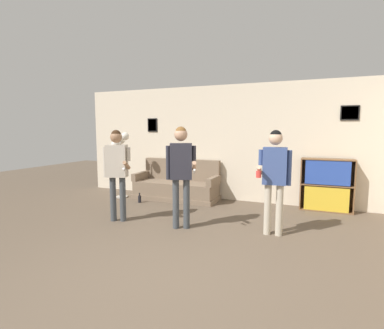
{
  "coord_description": "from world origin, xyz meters",
  "views": [
    {
      "loc": [
        1.58,
        -2.69,
        1.67
      ],
      "look_at": [
        -0.41,
        2.06,
        1.06
      ],
      "focal_mm": 28.0,
      "sensor_mm": 36.0,
      "label": 1
    }
  ],
  "objects_px": {
    "couch": "(177,186)",
    "bookshelf": "(327,185)",
    "bottle_on_floor": "(140,199)",
    "person_player_foreground_center": "(181,166)",
    "floor_lamp": "(121,147)",
    "person_watcher_holding_cup": "(275,171)",
    "person_player_foreground_left": "(117,166)"
  },
  "relations": [
    {
      "from": "couch",
      "to": "bookshelf",
      "type": "xyz_separation_m",
      "value": [
        3.31,
        0.19,
        0.24
      ]
    },
    {
      "from": "couch",
      "to": "bottle_on_floor",
      "type": "xyz_separation_m",
      "value": [
        -0.61,
        -0.7,
        -0.21
      ]
    },
    {
      "from": "bottle_on_floor",
      "to": "person_player_foreground_center",
      "type": "bearing_deg",
      "value": -37.61
    },
    {
      "from": "couch",
      "to": "floor_lamp",
      "type": "relative_size",
      "value": 1.27
    },
    {
      "from": "floor_lamp",
      "to": "person_watcher_holding_cup",
      "type": "xyz_separation_m",
      "value": [
        3.81,
        -1.28,
        -0.23
      ]
    },
    {
      "from": "person_player_foreground_center",
      "to": "bottle_on_floor",
      "type": "relative_size",
      "value": 7.58
    },
    {
      "from": "couch",
      "to": "floor_lamp",
      "type": "distance_m",
      "value": 1.67
    },
    {
      "from": "bottle_on_floor",
      "to": "couch",
      "type": "bearing_deg",
      "value": 48.84
    },
    {
      "from": "person_player_foreground_left",
      "to": "person_player_foreground_center",
      "type": "relative_size",
      "value": 0.97
    },
    {
      "from": "person_watcher_holding_cup",
      "to": "floor_lamp",
      "type": "bearing_deg",
      "value": 161.38
    },
    {
      "from": "couch",
      "to": "bookshelf",
      "type": "height_order",
      "value": "bookshelf"
    },
    {
      "from": "person_player_foreground_center",
      "to": "couch",
      "type": "bearing_deg",
      "value": 117.51
    },
    {
      "from": "person_player_foreground_center",
      "to": "bottle_on_floor",
      "type": "height_order",
      "value": "person_player_foreground_center"
    },
    {
      "from": "person_player_foreground_left",
      "to": "person_watcher_holding_cup",
      "type": "xyz_separation_m",
      "value": [
        2.72,
        0.34,
        0.0
      ]
    },
    {
      "from": "bottle_on_floor",
      "to": "floor_lamp",
      "type": "bearing_deg",
      "value": 157.47
    },
    {
      "from": "person_player_foreground_left",
      "to": "person_player_foreground_center",
      "type": "distance_m",
      "value": 1.24
    },
    {
      "from": "bookshelf",
      "to": "floor_lamp",
      "type": "distance_m",
      "value": 4.71
    },
    {
      "from": "bookshelf",
      "to": "bottle_on_floor",
      "type": "bearing_deg",
      "value": -167.18
    },
    {
      "from": "bookshelf",
      "to": "person_player_foreground_center",
      "type": "height_order",
      "value": "person_player_foreground_center"
    },
    {
      "from": "bottle_on_floor",
      "to": "person_watcher_holding_cup",
      "type": "bearing_deg",
      "value": -17.72
    },
    {
      "from": "bookshelf",
      "to": "floor_lamp",
      "type": "xyz_separation_m",
      "value": [
        -4.62,
        -0.6,
        0.71
      ]
    },
    {
      "from": "couch",
      "to": "bookshelf",
      "type": "relative_size",
      "value": 1.89
    },
    {
      "from": "person_player_foreground_center",
      "to": "floor_lamp",
      "type": "bearing_deg",
      "value": 146.41
    },
    {
      "from": "floor_lamp",
      "to": "person_watcher_holding_cup",
      "type": "relative_size",
      "value": 0.97
    },
    {
      "from": "couch",
      "to": "bottle_on_floor",
      "type": "bearing_deg",
      "value": -131.16
    },
    {
      "from": "couch",
      "to": "person_player_foreground_left",
      "type": "relative_size",
      "value": 1.23
    },
    {
      "from": "bookshelf",
      "to": "couch",
      "type": "bearing_deg",
      "value": -176.71
    },
    {
      "from": "person_watcher_holding_cup",
      "to": "bottle_on_floor",
      "type": "bearing_deg",
      "value": 162.28
    },
    {
      "from": "bookshelf",
      "to": "bottle_on_floor",
      "type": "relative_size",
      "value": 4.77
    },
    {
      "from": "couch",
      "to": "floor_lamp",
      "type": "height_order",
      "value": "floor_lamp"
    },
    {
      "from": "floor_lamp",
      "to": "bottle_on_floor",
      "type": "relative_size",
      "value": 7.09
    },
    {
      "from": "couch",
      "to": "person_player_foreground_left",
      "type": "xyz_separation_m",
      "value": [
        -0.21,
        -2.04,
        0.72
      ]
    }
  ]
}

